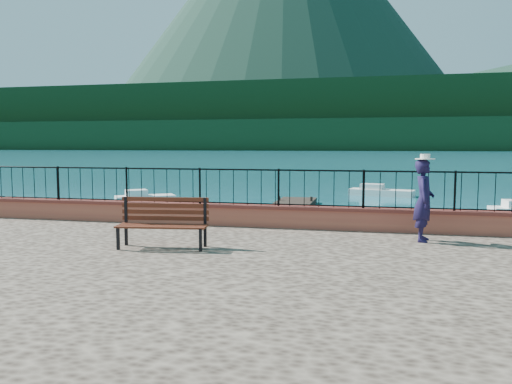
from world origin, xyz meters
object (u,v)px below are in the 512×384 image
at_px(boat_1, 463,222).
at_px(boat_4, 382,190).
at_px(park_bench, 163,233).
at_px(boat_0, 169,209).
at_px(boat_3, 145,196).
at_px(person, 424,201).

xyz_separation_m(boat_1, boat_4, (-2.83, 13.49, 0.00)).
bearing_deg(boat_4, park_bench, -88.25).
distance_m(boat_1, boat_4, 13.78).
bearing_deg(boat_4, boat_1, -64.75).
xyz_separation_m(boat_0, boat_3, (-3.77, 5.41, 0.00)).
bearing_deg(park_bench, boat_0, 104.76).
xyz_separation_m(park_bench, boat_4, (5.01, 24.34, -1.12)).
height_order(person, boat_0, person).
distance_m(person, boat_0, 14.32).
bearing_deg(boat_1, boat_0, 175.51).
relative_size(boat_0, boat_1, 1.02).
bearing_deg(boat_0, boat_4, 17.14).
distance_m(boat_0, boat_3, 6.59).
bearing_deg(boat_1, boat_4, 101.56).
bearing_deg(boat_3, boat_4, -7.80).
bearing_deg(boat_3, boat_1, -56.49).
bearing_deg(boat_3, person, -82.49).
height_order(park_bench, boat_3, park_bench).
bearing_deg(boat_1, park_bench, -126.18).
relative_size(park_bench, boat_0, 0.59).
bearing_deg(boat_3, boat_0, -90.54).
relative_size(person, boat_3, 0.55).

